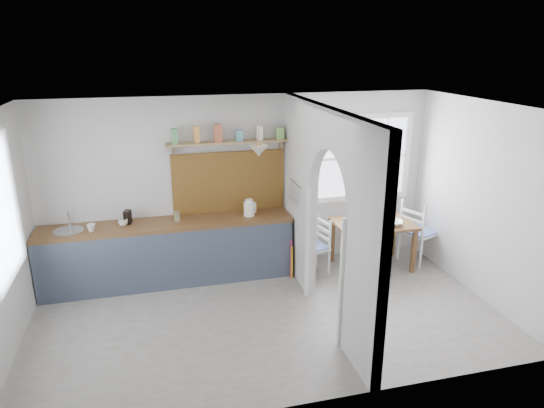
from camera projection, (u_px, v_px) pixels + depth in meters
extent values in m
cube|color=gray|center=(268.00, 316.00, 6.11)|extent=(5.80, 3.20, 0.01)
cube|color=#BDBDBD|center=(268.00, 108.00, 5.29)|extent=(5.80, 3.20, 0.01)
cube|color=#BDBDBD|center=(242.00, 184.00, 7.17)|extent=(5.80, 0.01, 2.60)
cube|color=#BDBDBD|center=(312.00, 281.00, 4.23)|extent=(5.80, 0.01, 2.60)
cube|color=#BDBDBD|center=(482.00, 201.00, 6.38)|extent=(0.01, 3.20, 2.60)
cube|color=#BDBDBD|center=(366.00, 255.00, 4.76)|extent=(0.12, 0.80, 2.60)
cube|color=#BDBDBD|center=(300.00, 192.00, 6.78)|extent=(0.12, 1.20, 2.60)
cube|color=#BDBDBD|center=(333.00, 156.00, 5.44)|extent=(0.12, 1.20, 1.05)
cube|color=brown|center=(168.00, 224.00, 6.77)|extent=(3.50, 0.60, 0.05)
cube|color=#3C4355|center=(171.00, 262.00, 6.65)|extent=(3.50, 0.03, 0.85)
cube|color=black|center=(170.00, 252.00, 6.96)|extent=(3.46, 0.45, 0.85)
cylinder|color=#B2B4BC|center=(68.00, 232.00, 6.46)|extent=(0.40, 0.40, 0.02)
cube|color=brown|center=(229.00, 182.00, 7.09)|extent=(1.65, 0.03, 0.90)
cube|color=#967954|center=(229.00, 142.00, 6.82)|extent=(1.75, 0.20, 0.03)
cube|color=#448C4C|center=(175.00, 137.00, 6.61)|extent=(0.09, 0.09, 0.18)
cube|color=#C17A2C|center=(197.00, 136.00, 6.68)|extent=(0.09, 0.09, 0.18)
cube|color=#9E4628|center=(218.00, 135.00, 6.75)|extent=(0.09, 0.09, 0.18)
cube|color=teal|center=(239.00, 135.00, 6.82)|extent=(0.09, 0.09, 0.18)
cube|color=beige|center=(260.00, 134.00, 6.89)|extent=(0.09, 0.09, 0.18)
cube|color=#66A43E|center=(280.00, 133.00, 6.96)|extent=(0.09, 0.09, 0.18)
cone|color=#EBE2C5|center=(259.00, 151.00, 6.61)|extent=(0.26, 0.26, 0.16)
cylinder|color=#B2B4BC|center=(296.00, 184.00, 6.62)|extent=(0.02, 0.50, 0.02)
imported|color=beige|center=(91.00, 228.00, 6.42)|extent=(0.15, 0.15, 0.11)
imported|color=silver|center=(123.00, 222.00, 6.63)|extent=(0.14, 0.14, 0.10)
cube|color=black|center=(128.00, 217.00, 6.69)|extent=(0.12, 0.14, 0.19)
cylinder|color=#7E7450|center=(177.00, 216.00, 6.80)|extent=(0.10, 0.10, 0.14)
cube|color=#AF3258|center=(291.00, 260.00, 7.06)|extent=(0.02, 0.03, 0.61)
cube|color=orange|center=(292.00, 263.00, 7.03)|extent=(0.02, 0.03, 0.51)
imported|color=white|center=(393.00, 223.00, 7.16)|extent=(0.36, 0.36, 0.07)
imported|color=#4C6F49|center=(374.00, 223.00, 7.08)|extent=(0.12, 0.12, 0.10)
cylinder|color=black|center=(356.00, 226.00, 7.11)|extent=(0.27, 0.27, 0.02)
imported|color=#6A3A78|center=(373.00, 212.00, 7.39)|extent=(0.24, 0.24, 0.20)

